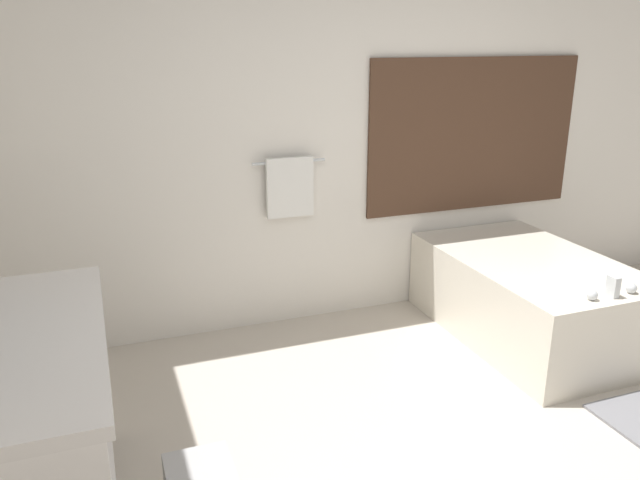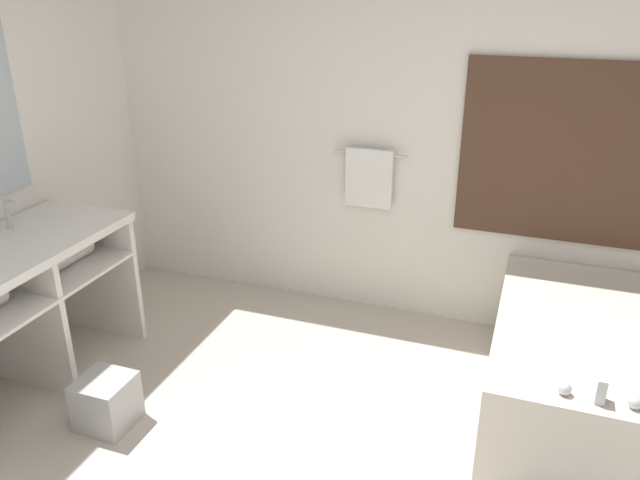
{
  "view_description": "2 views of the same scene",
  "coord_description": "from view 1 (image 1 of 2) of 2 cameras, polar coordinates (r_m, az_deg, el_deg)",
  "views": [
    {
      "loc": [
        -1.52,
        -1.7,
        1.93
      ],
      "look_at": [
        -0.45,
        1.17,
        0.93
      ],
      "focal_mm": 35.0,
      "sensor_mm": 36.0,
      "label": 1
    },
    {
      "loc": [
        0.75,
        -1.72,
        2.23
      ],
      "look_at": [
        -0.3,
        1.2,
        0.91
      ],
      "focal_mm": 35.0,
      "sensor_mm": 36.0,
      "label": 2
    }
  ],
  "objects": [
    {
      "name": "vanity_counter",
      "position": [
        2.66,
        -25.64,
        -12.91
      ],
      "size": [
        0.65,
        1.36,
        0.9
      ],
      "color": "white",
      "rests_on": "ground_plane"
    },
    {
      "name": "wall_back_with_blinds",
      "position": [
        4.26,
        1.25,
        10.2
      ],
      "size": [
        7.4,
        0.13,
        2.7
      ],
      "color": "white",
      "rests_on": "ground_plane"
    },
    {
      "name": "bathtub",
      "position": [
        4.4,
        18.57,
        -4.62
      ],
      "size": [
        0.95,
        1.55,
        0.67
      ],
      "color": "silver",
      "rests_on": "ground_plane"
    }
  ]
}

